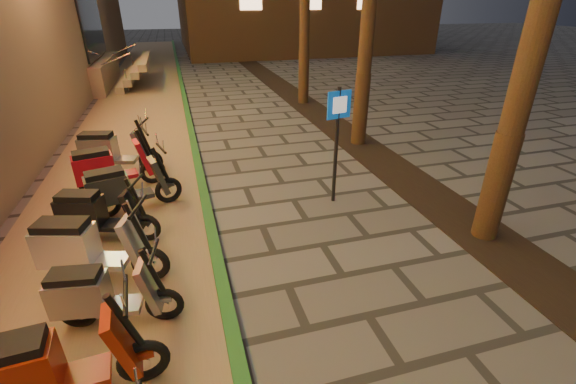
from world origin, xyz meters
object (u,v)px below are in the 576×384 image
object	(u,v)px
scooter_6	(100,295)
scooter_5	(48,368)
pedestrian_sign	(337,130)
scooter_8	(97,214)
scooter_10	(109,168)
scooter_7	(87,248)
scooter_11	(111,151)
scooter_9	(123,188)

from	to	relation	value
scooter_6	scooter_5	bearing A→B (deg)	-97.63
pedestrian_sign	scooter_8	distance (m)	4.40
scooter_6	scooter_10	world-z (taller)	scooter_10
scooter_7	scooter_8	xyz separation A→B (m)	(-0.03, 1.08, -0.05)
scooter_10	scooter_7	bearing A→B (deg)	-102.25
scooter_7	scooter_5	bearing A→B (deg)	-74.35
scooter_5	scooter_6	xyz separation A→B (m)	(0.31, 1.03, -0.06)
pedestrian_sign	scooter_8	size ratio (longest dim) A/B	1.41
scooter_7	scooter_11	world-z (taller)	scooter_11
scooter_10	scooter_11	size ratio (longest dim) A/B	0.98
scooter_9	scooter_11	xyz separation A→B (m)	(-0.43, 2.09, 0.03)
pedestrian_sign	scooter_11	bearing A→B (deg)	135.27
scooter_8	scooter_9	world-z (taller)	scooter_9
pedestrian_sign	scooter_9	bearing A→B (deg)	158.03
scooter_5	scooter_11	distance (m)	6.06
scooter_7	scooter_11	distance (m)	4.05
scooter_5	scooter_11	world-z (taller)	scooter_11
pedestrian_sign	scooter_8	bearing A→B (deg)	170.36
scooter_9	scooter_10	bearing A→B (deg)	93.45
scooter_5	scooter_6	bearing A→B (deg)	68.67
scooter_9	scooter_11	world-z (taller)	scooter_11
scooter_5	scooter_10	size ratio (longest dim) A/B	0.97
scooter_11	scooter_7	bearing A→B (deg)	-74.04
scooter_7	scooter_9	bearing A→B (deg)	97.57
pedestrian_sign	scooter_7	distance (m)	4.55
scooter_5	scooter_10	xyz separation A→B (m)	(-0.05, 5.03, 0.02)
scooter_6	scooter_8	bearing A→B (deg)	107.91
scooter_5	scooter_8	distance (m)	3.09
scooter_7	scooter_10	xyz separation A→B (m)	(-0.07, 3.02, -0.00)
scooter_6	scooter_10	xyz separation A→B (m)	(-0.35, 4.00, 0.08)
scooter_8	scooter_9	distance (m)	0.94
scooter_8	scooter_7	bearing A→B (deg)	-70.36
scooter_7	scooter_10	bearing A→B (deg)	107.52
scooter_8	scooter_10	xyz separation A→B (m)	(-0.03, 1.93, 0.05)
pedestrian_sign	scooter_9	size ratio (longest dim) A/B	1.34
pedestrian_sign	scooter_6	bearing A→B (deg)	-162.64
scooter_8	scooter_11	xyz separation A→B (m)	(-0.10, 2.96, 0.06)
scooter_11	scooter_6	bearing A→B (deg)	-71.15
scooter_7	scooter_9	distance (m)	1.98
scooter_8	scooter_10	size ratio (longest dim) A/B	0.91
scooter_6	scooter_7	bearing A→B (deg)	115.32
scooter_7	scooter_9	xyz separation A→B (m)	(0.30, 1.96, -0.02)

